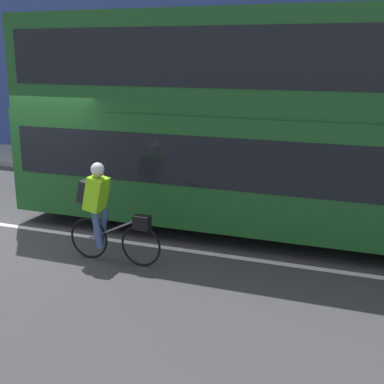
# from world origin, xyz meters

# --- Properties ---
(ground_plane) EXTENTS (80.00, 80.00, 0.00)m
(ground_plane) POSITION_xyz_m (0.00, 0.00, 0.00)
(ground_plane) COLOR #38383A
(road_center_line) EXTENTS (50.00, 0.14, 0.01)m
(road_center_line) POSITION_xyz_m (0.00, 0.08, 0.00)
(road_center_line) COLOR silver
(road_center_line) RESTS_ON ground_plane
(sidewalk_curb) EXTENTS (60.00, 2.44, 0.15)m
(sidewalk_curb) POSITION_xyz_m (0.00, 5.76, 0.07)
(sidewalk_curb) COLOR gray
(sidewalk_curb) RESTS_ON ground_plane
(building_facade) EXTENTS (60.00, 0.30, 7.72)m
(building_facade) POSITION_xyz_m (0.00, 7.13, 3.86)
(building_facade) COLOR #33478C
(building_facade) RESTS_ON ground_plane
(bus) EXTENTS (10.89, 2.47, 3.98)m
(bus) POSITION_xyz_m (4.86, 1.51, 2.19)
(bus) COLOR black
(bus) RESTS_ON ground_plane
(cyclist_on_bike) EXTENTS (1.62, 0.32, 1.62)m
(cyclist_on_bike) POSITION_xyz_m (2.03, -0.80, 0.87)
(cyclist_on_bike) COLOR black
(cyclist_on_bike) RESTS_ON ground_plane
(trash_bin) EXTENTS (0.48, 0.48, 0.82)m
(trash_bin) POSITION_xyz_m (-4.08, 5.64, 0.55)
(trash_bin) COLOR #262628
(trash_bin) RESTS_ON sidewalk_curb
(street_sign_post) EXTENTS (0.36, 0.09, 2.36)m
(street_sign_post) POSITION_xyz_m (-4.66, 5.63, 1.47)
(street_sign_post) COLOR #59595B
(street_sign_post) RESTS_ON sidewalk_curb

